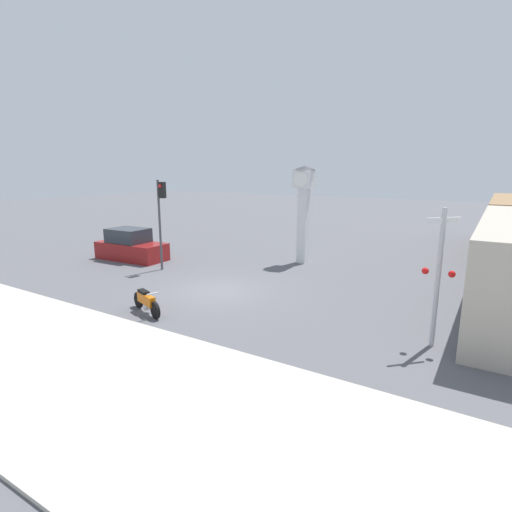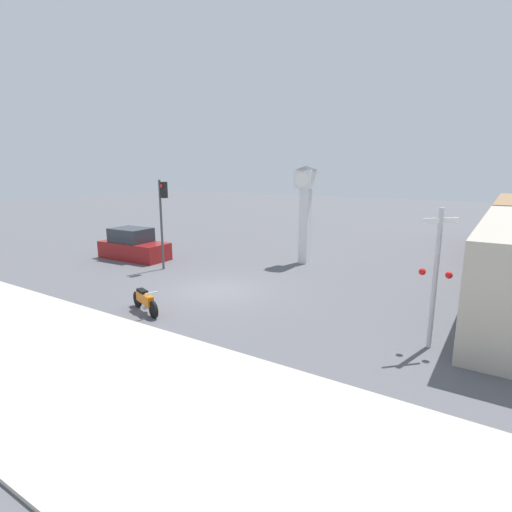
{
  "view_description": "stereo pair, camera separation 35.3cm",
  "coord_description": "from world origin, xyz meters",
  "px_view_note": "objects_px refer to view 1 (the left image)",
  "views": [
    {
      "loc": [
        10.1,
        -13.22,
        5.15
      ],
      "look_at": [
        0.96,
        1.61,
        1.35
      ],
      "focal_mm": 28.0,
      "sensor_mm": 36.0,
      "label": 1
    },
    {
      "loc": [
        10.4,
        -13.03,
        5.15
      ],
      "look_at": [
        0.96,
        1.61,
        1.35
      ],
      "focal_mm": 28.0,
      "sensor_mm": 36.0,
      "label": 2
    }
  ],
  "objects_px": {
    "motorcycle": "(146,301)",
    "traffic_light": "(161,209)",
    "railroad_crossing_signal": "(438,273)",
    "parked_car": "(131,247)",
    "clock_tower": "(304,200)"
  },
  "relations": [
    {
      "from": "motorcycle",
      "to": "traffic_light",
      "type": "relative_size",
      "value": 0.43
    },
    {
      "from": "railroad_crossing_signal",
      "to": "parked_car",
      "type": "height_order",
      "value": "railroad_crossing_signal"
    },
    {
      "from": "traffic_light",
      "to": "parked_car",
      "type": "distance_m",
      "value": 4.27
    },
    {
      "from": "clock_tower",
      "to": "parked_car",
      "type": "height_order",
      "value": "clock_tower"
    },
    {
      "from": "motorcycle",
      "to": "parked_car",
      "type": "distance_m",
      "value": 9.5
    },
    {
      "from": "traffic_light",
      "to": "railroad_crossing_signal",
      "type": "relative_size",
      "value": 1.12
    },
    {
      "from": "motorcycle",
      "to": "parked_car",
      "type": "xyz_separation_m",
      "value": [
        -7.46,
        5.87,
        0.31
      ]
    },
    {
      "from": "railroad_crossing_signal",
      "to": "parked_car",
      "type": "relative_size",
      "value": 0.96
    },
    {
      "from": "motorcycle",
      "to": "railroad_crossing_signal",
      "type": "height_order",
      "value": "railroad_crossing_signal"
    },
    {
      "from": "traffic_light",
      "to": "railroad_crossing_signal",
      "type": "height_order",
      "value": "traffic_light"
    },
    {
      "from": "clock_tower",
      "to": "traffic_light",
      "type": "distance_m",
      "value": 7.61
    },
    {
      "from": "clock_tower",
      "to": "parked_car",
      "type": "relative_size",
      "value": 1.24
    },
    {
      "from": "motorcycle",
      "to": "parked_car",
      "type": "height_order",
      "value": "parked_car"
    },
    {
      "from": "clock_tower",
      "to": "parked_car",
      "type": "bearing_deg",
      "value": -153.33
    },
    {
      "from": "motorcycle",
      "to": "clock_tower",
      "type": "bearing_deg",
      "value": 101.68
    }
  ]
}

